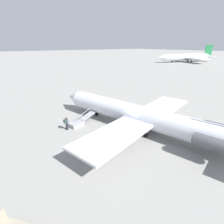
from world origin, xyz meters
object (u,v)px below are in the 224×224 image
(passenger, at_px, (66,122))
(boarding_stairs, at_px, (79,123))
(airplane_main, at_px, (142,116))
(airplane_far_right, at_px, (187,57))

(passenger, bearing_deg, boarding_stairs, -3.55)
(airplane_main, distance_m, airplane_far_right, 97.10)
(boarding_stairs, distance_m, passenger, 1.94)
(airplane_main, relative_size, airplane_far_right, 0.73)
(airplane_main, height_order, passenger, airplane_main)
(airplane_main, height_order, boarding_stairs, airplane_main)
(airplane_far_right, bearing_deg, boarding_stairs, 43.86)
(airplane_far_right, relative_size, boarding_stairs, 8.74)
(airplane_main, xyz_separation_m, boarding_stairs, (6.04, 5.24, -1.56))
(boarding_stairs, bearing_deg, airplane_main, -61.92)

